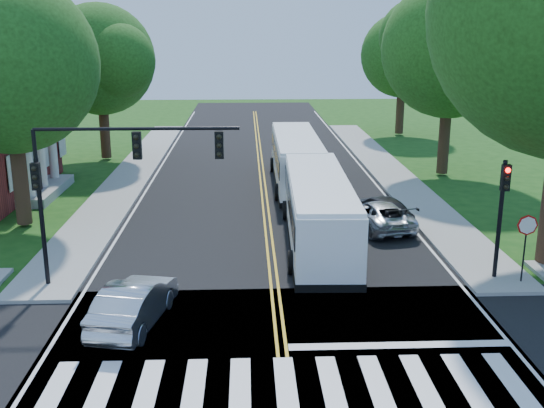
{
  "coord_description": "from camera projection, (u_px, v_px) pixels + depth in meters",
  "views": [
    {
      "loc": [
        -0.97,
        -15.23,
        9.03
      ],
      "look_at": [
        0.01,
        8.8,
        2.4
      ],
      "focal_mm": 42.0,
      "sensor_mm": 36.0,
      "label": 1
    }
  ],
  "objects": [
    {
      "name": "bus_lead",
      "position": [
        318.0,
        209.0,
        27.24
      ],
      "size": [
        3.04,
        11.55,
        2.97
      ],
      "rotation": [
        0.0,
        0.0,
        3.11
      ],
      "color": "white",
      "rests_on": "road"
    },
    {
      "name": "stop_bar",
      "position": [
        400.0,
        345.0,
        18.78
      ],
      "size": [
        6.6,
        0.4,
        0.01
      ],
      "primitive_type": "cube",
      "color": "silver",
      "rests_on": "road"
    },
    {
      "name": "signal_ne",
      "position": [
        502.0,
        204.0,
        22.84
      ],
      "size": [
        0.3,
        0.46,
        4.4
      ],
      "color": "black",
      "rests_on": "ground"
    },
    {
      "name": "suv",
      "position": [
        378.0,
        214.0,
        29.7
      ],
      "size": [
        3.03,
        5.03,
        1.31
      ],
      "primitive_type": "imported",
      "rotation": [
        0.0,
        0.0,
        3.34
      ],
      "color": "silver",
      "rests_on": "road"
    },
    {
      "name": "ground",
      "position": [
        285.0,
        377.0,
        17.11
      ],
      "size": [
        140.0,
        140.0,
        0.0
      ],
      "primitive_type": "plane",
      "color": "#174411",
      "rests_on": "ground"
    },
    {
      "name": "dark_sedan",
      "position": [
        381.0,
        210.0,
        30.48
      ],
      "size": [
        2.91,
        4.83,
        1.31
      ],
      "primitive_type": "imported",
      "rotation": [
        0.0,
        0.0,
        3.4
      ],
      "color": "black",
      "rests_on": "road"
    },
    {
      "name": "signal_nw",
      "position": [
        105.0,
        169.0,
        21.91
      ],
      "size": [
        7.15,
        0.46,
        5.66
      ],
      "color": "black",
      "rests_on": "ground"
    },
    {
      "name": "hatchback",
      "position": [
        134.0,
        303.0,
        19.95
      ],
      "size": [
        2.36,
        4.58,
        1.44
      ],
      "primitive_type": "imported",
      "rotation": [
        0.0,
        0.0,
        2.94
      ],
      "color": "silver",
      "rests_on": "road"
    },
    {
      "name": "bus_follow",
      "position": [
        296.0,
        159.0,
        37.66
      ],
      "size": [
        2.88,
        11.59,
        2.99
      ],
      "rotation": [
        0.0,
        0.0,
        3.14
      ],
      "color": "white",
      "rests_on": "road"
    },
    {
      "name": "crosswalk",
      "position": [
        286.0,
        386.0,
        16.62
      ],
      "size": [
        12.6,
        3.0,
        0.01
      ],
      "primitive_type": "cube",
      "color": "silver",
      "rests_on": "road"
    },
    {
      "name": "edge_line_e",
      "position": [
        375.0,
        183.0,
        38.56
      ],
      "size": [
        0.12,
        70.0,
        0.01
      ],
      "primitive_type": "cube",
      "color": "silver",
      "rests_on": "road"
    },
    {
      "name": "tree_west_far",
      "position": [
        100.0,
        60.0,
        43.72
      ],
      "size": [
        7.6,
        7.6,
        10.67
      ],
      "color": "black",
      "rests_on": "ground"
    },
    {
      "name": "sidewalk_nw",
      "position": [
        133.0,
        173.0,
        40.84
      ],
      "size": [
        2.6,
        40.0,
        0.15
      ],
      "primitive_type": "cube",
      "color": "gray",
      "rests_on": "ground"
    },
    {
      "name": "tree_east_mid",
      "position": [
        451.0,
        49.0,
        38.59
      ],
      "size": [
        8.4,
        8.4,
        11.93
      ],
      "color": "black",
      "rests_on": "ground"
    },
    {
      "name": "center_line",
      "position": [
        263.0,
        184.0,
        38.3
      ],
      "size": [
        0.36,
        70.0,
        0.01
      ],
      "primitive_type": "cube",
      "color": "gold",
      "rests_on": "road"
    },
    {
      "name": "stop_sign",
      "position": [
        527.0,
        232.0,
        22.68
      ],
      "size": [
        0.76,
        0.08,
        2.53
      ],
      "color": "black",
      "rests_on": "ground"
    },
    {
      "name": "sidewalk_ne",
      "position": [
        389.0,
        171.0,
        41.5
      ],
      "size": [
        2.6,
        40.0,
        0.15
      ],
      "primitive_type": "cube",
      "color": "gray",
      "rests_on": "ground"
    },
    {
      "name": "road",
      "position": [
        265.0,
        202.0,
        34.45
      ],
      "size": [
        14.0,
        96.0,
        0.01
      ],
      "primitive_type": "cube",
      "color": "black",
      "rests_on": "ground"
    },
    {
      "name": "edge_line_w",
      "position": [
        149.0,
        185.0,
        38.03
      ],
      "size": [
        0.12,
        70.0,
        0.01
      ],
      "primitive_type": "cube",
      "color": "silver",
      "rests_on": "road"
    },
    {
      "name": "tree_east_far",
      "position": [
        403.0,
        55.0,
        54.3
      ],
      "size": [
        7.2,
        7.2,
        10.34
      ],
      "color": "black",
      "rests_on": "ground"
    },
    {
      "name": "cross_road",
      "position": [
        285.0,
        376.0,
        17.11
      ],
      "size": [
        60.0,
        12.0,
        0.01
      ],
      "primitive_type": "cube",
      "color": "black",
      "rests_on": "ground"
    },
    {
      "name": "tree_west_near",
      "position": [
        8.0,
        64.0,
        28.14
      ],
      "size": [
        8.0,
        8.0,
        11.4
      ],
      "color": "black",
      "rests_on": "ground"
    }
  ]
}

